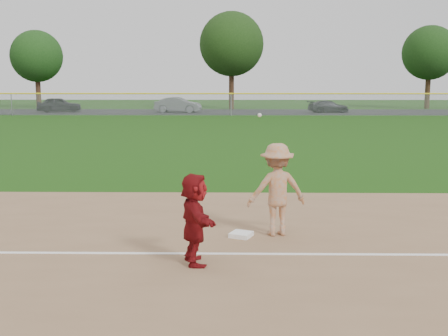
{
  "coord_description": "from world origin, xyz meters",
  "views": [
    {
      "loc": [
        0.21,
        -11.0,
        3.28
      ],
      "look_at": [
        0.0,
        1.5,
        1.3
      ],
      "focal_mm": 45.0,
      "sensor_mm": 36.0,
      "label": 1
    }
  ],
  "objects_px": {
    "first_base": "(241,235)",
    "base_runner": "(194,219)",
    "car_mid": "(178,105)",
    "car_right": "(328,107)",
    "car_left": "(59,105)"
  },
  "relations": [
    {
      "from": "first_base",
      "to": "car_mid",
      "type": "height_order",
      "value": "car_mid"
    },
    {
      "from": "base_runner",
      "to": "car_left",
      "type": "height_order",
      "value": "base_runner"
    },
    {
      "from": "first_base",
      "to": "car_mid",
      "type": "xyz_separation_m",
      "value": [
        -5.67,
        44.54,
        0.7
      ]
    },
    {
      "from": "car_mid",
      "to": "car_right",
      "type": "xyz_separation_m",
      "value": [
        14.94,
        0.07,
        -0.16
      ]
    },
    {
      "from": "car_left",
      "to": "car_mid",
      "type": "relative_size",
      "value": 0.95
    },
    {
      "from": "car_mid",
      "to": "car_right",
      "type": "distance_m",
      "value": 14.94
    },
    {
      "from": "base_runner",
      "to": "car_mid",
      "type": "bearing_deg",
      "value": -8.11
    },
    {
      "from": "base_runner",
      "to": "first_base",
      "type": "bearing_deg",
      "value": -40.2
    },
    {
      "from": "base_runner",
      "to": "car_left",
      "type": "distance_m",
      "value": 49.76
    },
    {
      "from": "first_base",
      "to": "car_left",
      "type": "relative_size",
      "value": 0.1
    },
    {
      "from": "first_base",
      "to": "base_runner",
      "type": "distance_m",
      "value": 2.09
    },
    {
      "from": "first_base",
      "to": "car_left",
      "type": "distance_m",
      "value": 48.43
    },
    {
      "from": "car_mid",
      "to": "first_base",
      "type": "bearing_deg",
      "value": -166.22
    },
    {
      "from": "first_base",
      "to": "car_left",
      "type": "xyz_separation_m",
      "value": [
        -17.72,
        45.07,
        0.68
      ]
    },
    {
      "from": "first_base",
      "to": "base_runner",
      "type": "xyz_separation_m",
      "value": [
        -0.85,
        -1.74,
        0.77
      ]
    }
  ]
}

